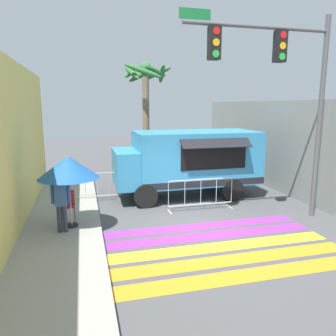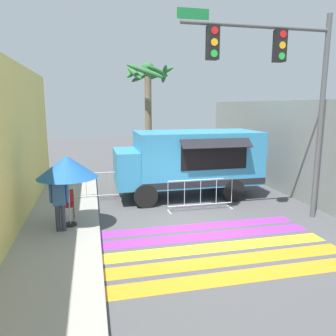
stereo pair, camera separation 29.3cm
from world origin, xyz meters
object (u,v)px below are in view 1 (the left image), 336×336
object	(u,v)px
vendor_person	(61,200)
food_truck	(185,159)
traffic_signal_pole	(281,76)
patio_umbrella	(68,167)
folding_chair	(68,203)
barricade_front	(201,194)
palm_tree	(146,94)
barricade_side	(97,187)

from	to	relation	value
vendor_person	food_truck	bearing A→B (deg)	21.00
traffic_signal_pole	patio_umbrella	distance (m)	6.83
folding_chair	vendor_person	bearing A→B (deg)	-75.28
barricade_front	vendor_person	bearing A→B (deg)	-163.59
traffic_signal_pole	vendor_person	distance (m)	7.37
traffic_signal_pole	food_truck	bearing A→B (deg)	119.41
food_truck	barricade_front	size ratio (longest dim) A/B	2.39
barricade_front	palm_tree	bearing A→B (deg)	100.94
patio_umbrella	palm_tree	world-z (taller)	palm_tree
vendor_person	folding_chair	bearing A→B (deg)	69.14
folding_chair	barricade_side	distance (m)	2.65
barricade_front	palm_tree	xyz separation A→B (m)	(-0.97, 4.99, 3.61)
food_truck	vendor_person	xyz separation A→B (m)	(-4.61, -3.18, -0.46)
traffic_signal_pole	palm_tree	size ratio (longest dim) A/B	1.13
food_truck	palm_tree	size ratio (longest dim) A/B	1.01
folding_chair	patio_umbrella	bearing A→B (deg)	-56.42
food_truck	barricade_side	distance (m)	3.63
traffic_signal_pole	patio_umbrella	size ratio (longest dim) A/B	3.05
barricade_front	traffic_signal_pole	bearing A→B (deg)	-39.11
food_truck	barricade_side	bearing A→B (deg)	176.87
food_truck	vendor_person	size ratio (longest dim) A/B	3.51
food_truck	barricade_front	world-z (taller)	food_truck
barricade_front	food_truck	bearing A→B (deg)	90.00
vendor_person	barricade_side	world-z (taller)	vendor_person
palm_tree	barricade_front	bearing A→B (deg)	-79.06
food_truck	barricade_side	world-z (taller)	food_truck
food_truck	traffic_signal_pole	world-z (taller)	traffic_signal_pole
folding_chair	food_truck	bearing A→B (deg)	48.59
patio_umbrella	folding_chair	xyz separation A→B (m)	(-0.11, 0.54, -1.20)
food_truck	palm_tree	bearing A→B (deg)	106.95
barricade_front	patio_umbrella	bearing A→B (deg)	-167.53
folding_chair	barricade_front	xyz separation A→B (m)	(4.49, 0.43, -0.16)
vendor_person	patio_umbrella	bearing A→B (deg)	45.92
patio_umbrella	palm_tree	xyz separation A→B (m)	(3.42, 5.96, 2.25)
food_truck	traffic_signal_pole	size ratio (longest dim) A/B	0.90
traffic_signal_pole	palm_tree	bearing A→B (deg)	113.67
traffic_signal_pole	folding_chair	size ratio (longest dim) A/B	6.81
folding_chair	palm_tree	bearing A→B (deg)	78.90
folding_chair	vendor_person	world-z (taller)	vendor_person
folding_chair	barricade_front	size ratio (longest dim) A/B	0.39
vendor_person	barricade_front	bearing A→B (deg)	2.79
food_truck	palm_tree	world-z (taller)	palm_tree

